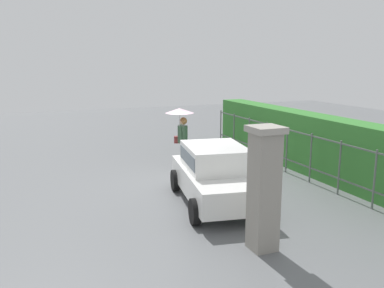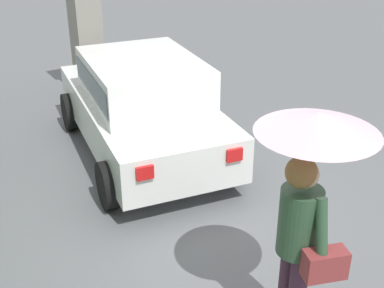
# 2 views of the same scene
# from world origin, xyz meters

# --- Properties ---
(ground_plane) EXTENTS (40.00, 40.00, 0.00)m
(ground_plane) POSITION_xyz_m (0.00, 0.00, 0.00)
(ground_plane) COLOR slate
(car) EXTENTS (3.93, 2.35, 1.48)m
(car) POSITION_xyz_m (1.94, 0.00, 0.80)
(car) COLOR white
(car) RESTS_ON ground
(pedestrian) EXTENTS (0.95, 0.95, 2.04)m
(pedestrian) POSITION_xyz_m (-1.76, 0.44, 1.47)
(pedestrian) COLOR #47283D
(pedestrian) RESTS_ON ground
(gate_pillar) EXTENTS (0.60, 0.60, 2.42)m
(gate_pillar) POSITION_xyz_m (4.71, -0.29, 1.24)
(gate_pillar) COLOR gray
(gate_pillar) RESTS_ON ground
(fence_section) EXTENTS (9.88, 0.05, 1.50)m
(fence_section) POSITION_xyz_m (0.14, 3.39, 0.83)
(fence_section) COLOR #59605B
(fence_section) RESTS_ON ground
(hedge_row) EXTENTS (10.83, 0.90, 1.90)m
(hedge_row) POSITION_xyz_m (0.14, 4.18, 0.95)
(hedge_row) COLOR #387F33
(hedge_row) RESTS_ON ground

